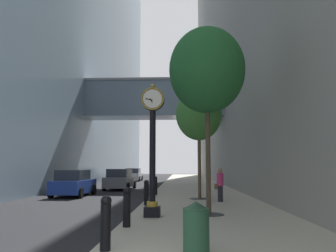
% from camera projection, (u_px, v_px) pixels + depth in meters
% --- Properties ---
extents(ground_plane, '(110.00, 110.00, 0.00)m').
position_uv_depth(ground_plane, '(161.00, 187.00, 31.31)').
color(ground_plane, black).
rests_on(ground_plane, ground).
extents(sidewalk_right, '(5.94, 80.00, 0.14)m').
position_uv_depth(sidewalk_right, '(192.00, 184.00, 34.18)').
color(sidewalk_right, '#ADA593').
rests_on(sidewalk_right, ground).
extents(building_block_left, '(22.64, 80.00, 39.87)m').
position_uv_depth(building_block_left, '(55.00, 2.00, 37.09)').
color(building_block_left, '#849EB2').
rests_on(building_block_left, ground).
extents(street_clock, '(0.84, 0.55, 4.73)m').
position_uv_depth(street_clock, '(153.00, 142.00, 12.06)').
color(street_clock, black).
rests_on(street_clock, sidewalk_right).
extents(bollard_nearest, '(0.23, 0.23, 1.13)m').
position_uv_depth(bollard_nearest, '(106.00, 222.00, 7.08)').
color(bollard_nearest, black).
rests_on(bollard_nearest, sidewalk_right).
extents(bollard_second, '(0.23, 0.23, 1.13)m').
position_uv_depth(bollard_second, '(127.00, 206.00, 9.84)').
color(bollard_second, black).
rests_on(bollard_second, sidewalk_right).
extents(bollard_fourth, '(0.23, 0.23, 1.13)m').
position_uv_depth(bollard_fourth, '(146.00, 192.00, 15.36)').
color(bollard_fourth, black).
rests_on(bollard_fourth, sidewalk_right).
extents(bollard_fifth, '(0.23, 0.23, 1.13)m').
position_uv_depth(bollard_fifth, '(152.00, 188.00, 18.11)').
color(bollard_fifth, black).
rests_on(bollard_fifth, sidewalk_right).
extents(bollard_sixth, '(0.23, 0.23, 1.13)m').
position_uv_depth(bollard_sixth, '(156.00, 185.00, 20.87)').
color(bollard_sixth, black).
rests_on(bollard_sixth, sidewalk_right).
extents(street_tree_near, '(2.88, 2.88, 7.06)m').
position_uv_depth(street_tree_near, '(207.00, 71.00, 12.90)').
color(street_tree_near, '#333335').
rests_on(street_tree_near, sidewalk_right).
extents(street_tree_mid_near, '(2.56, 2.56, 6.12)m').
position_uv_depth(street_tree_mid_near, '(199.00, 114.00, 18.83)').
color(street_tree_mid_near, '#333335').
rests_on(street_tree_mid_near, sidewalk_right).
extents(trash_bin, '(0.53, 0.53, 1.05)m').
position_uv_depth(trash_bin, '(196.00, 228.00, 6.67)').
color(trash_bin, '#234C33').
rests_on(trash_bin, sidewalk_right).
extents(pedestrian_walking, '(0.48, 0.38, 1.65)m').
position_uv_depth(pedestrian_walking, '(220.00, 184.00, 16.83)').
color(pedestrian_walking, '#23232D').
rests_on(pedestrian_walking, sidewalk_right).
extents(pedestrian_by_clock, '(0.47, 0.47, 1.60)m').
position_uv_depth(pedestrian_by_clock, '(220.00, 182.00, 19.25)').
color(pedestrian_by_clock, '#23232D').
rests_on(pedestrian_by_clock, sidewalk_right).
extents(car_white_near, '(2.12, 4.34, 1.64)m').
position_uv_depth(car_white_near, '(133.00, 175.00, 44.08)').
color(car_white_near, silver).
rests_on(car_white_near, ground).
extents(car_blue_mid, '(2.08, 4.16, 1.66)m').
position_uv_depth(car_blue_mid, '(74.00, 183.00, 21.47)').
color(car_blue_mid, navy).
rests_on(car_blue_mid, ground).
extents(car_grey_far, '(2.17, 4.74, 1.67)m').
position_uv_depth(car_grey_far, '(120.00, 180.00, 27.69)').
color(car_grey_far, slate).
rests_on(car_grey_far, ground).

